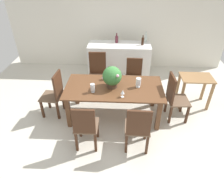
{
  "coord_description": "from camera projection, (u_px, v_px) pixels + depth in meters",
  "views": [
    {
      "loc": [
        0.14,
        -3.35,
        2.93
      ],
      "look_at": [
        -0.05,
        0.25,
        0.57
      ],
      "focal_mm": 32.26,
      "sensor_mm": 36.0,
      "label": 1
    }
  ],
  "objects": [
    {
      "name": "ground_plane",
      "position": [
        114.0,
        117.0,
        4.41
      ],
      "size": [
        7.04,
        7.04,
        0.0
      ],
      "primitive_type": "plane",
      "color": "beige"
    },
    {
      "name": "back_wall",
      "position": [
        118.0,
        25.0,
        5.87
      ],
      "size": [
        6.4,
        0.1,
        2.6
      ],
      "primitive_type": "cube",
      "color": "silver",
      "rests_on": "ground"
    },
    {
      "name": "dining_table",
      "position": [
        114.0,
        92.0,
        4.15
      ],
      "size": [
        1.99,
        0.99,
        0.74
      ],
      "color": "brown",
      "rests_on": "ground"
    },
    {
      "name": "chair_foot_end",
      "position": [
        174.0,
        96.0,
        4.12
      ],
      "size": [
        0.45,
        0.48,
        1.03
      ],
      "rotation": [
        0.0,
        0.0,
        1.63
      ],
      "color": "#422616",
      "rests_on": "ground"
    },
    {
      "name": "chair_far_right",
      "position": [
        134.0,
        75.0,
        4.96
      ],
      "size": [
        0.43,
        0.42,
        0.92
      ],
      "rotation": [
        0.0,
        0.0,
        -0.04
      ],
      "color": "#422616",
      "rests_on": "ground"
    },
    {
      "name": "chair_near_left",
      "position": [
        85.0,
        126.0,
        3.44
      ],
      "size": [
        0.41,
        0.43,
        0.96
      ],
      "rotation": [
        0.0,
        0.0,
        3.15
      ],
      "color": "#422616",
      "rests_on": "ground"
    },
    {
      "name": "chair_near_right",
      "position": [
        138.0,
        127.0,
        3.39
      ],
      "size": [
        0.44,
        0.43,
        0.98
      ],
      "rotation": [
        0.0,
        0.0,
        3.12
      ],
      "color": "#422616",
      "rests_on": "ground"
    },
    {
      "name": "chair_head_end",
      "position": [
        55.0,
        93.0,
        4.23
      ],
      "size": [
        0.45,
        0.45,
        1.02
      ],
      "rotation": [
        0.0,
        0.0,
        -1.64
      ],
      "color": "#422616",
      "rests_on": "ground"
    },
    {
      "name": "chair_far_left",
      "position": [
        98.0,
        72.0,
        4.99
      ],
      "size": [
        0.46,
        0.47,
        1.04
      ],
      "rotation": [
        0.0,
        0.0,
        0.03
      ],
      "color": "#422616",
      "rests_on": "ground"
    },
    {
      "name": "flower_centerpiece",
      "position": [
        112.0,
        77.0,
        3.96
      ],
      "size": [
        0.4,
        0.38,
        0.44
      ],
      "color": "#4C3828",
      "rests_on": "dining_table"
    },
    {
      "name": "crystal_vase_left",
      "position": [
        93.0,
        87.0,
        3.88
      ],
      "size": [
        0.09,
        0.09,
        0.18
      ],
      "color": "silver",
      "rests_on": "dining_table"
    },
    {
      "name": "crystal_vase_center_near",
      "position": [
        107.0,
        76.0,
        4.31
      ],
      "size": [
        0.09,
        0.09,
        0.15
      ],
      "color": "silver",
      "rests_on": "dining_table"
    },
    {
      "name": "crystal_vase_right",
      "position": [
        138.0,
        82.0,
        4.02
      ],
      "size": [
        0.1,
        0.1,
        0.2
      ],
      "color": "silver",
      "rests_on": "dining_table"
    },
    {
      "name": "wine_glass",
      "position": [
        123.0,
        92.0,
        3.74
      ],
      "size": [
        0.07,
        0.07,
        0.15
      ],
      "color": "silver",
      "rests_on": "dining_table"
    },
    {
      "name": "kitchen_counter",
      "position": [
        119.0,
        61.0,
        5.68
      ],
      "size": [
        1.69,
        0.65,
        0.98
      ],
      "primitive_type": "cube",
      "color": "silver",
      "rests_on": "ground"
    },
    {
      "name": "wine_bottle_amber",
      "position": [
        117.0,
        39.0,
        5.48
      ],
      "size": [
        0.08,
        0.08,
        0.26
      ],
      "color": "#511E28",
      "rests_on": "kitchen_counter"
    },
    {
      "name": "wine_bottle_dark",
      "position": [
        143.0,
        41.0,
        5.32
      ],
      "size": [
        0.07,
        0.07,
        0.26
      ],
      "color": "black",
      "rests_on": "kitchen_counter"
    },
    {
      "name": "wine_bottle_green",
      "position": [
        146.0,
        38.0,
        5.47
      ],
      "size": [
        0.07,
        0.07,
        0.3
      ],
      "color": "#B2BFB7",
      "rests_on": "kitchen_counter"
    },
    {
      "name": "side_table",
      "position": [
        195.0,
        84.0,
        4.53
      ],
      "size": [
        0.7,
        0.49,
        0.73
      ],
      "color": "olive",
      "rests_on": "ground"
    }
  ]
}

